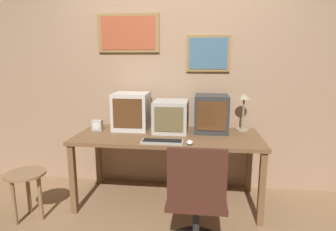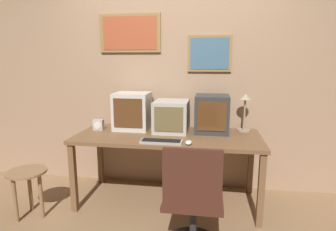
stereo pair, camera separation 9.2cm
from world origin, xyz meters
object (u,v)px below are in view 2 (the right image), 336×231
(desk_lamp, at_px, (245,105))
(side_stool, at_px, (27,181))
(keyboard_main, at_px, (161,142))
(office_chair, at_px, (193,207))
(monitor_right, at_px, (212,114))
(mouse_near_keyboard, at_px, (189,142))
(desk_clock, at_px, (98,125))
(monitor_left, at_px, (132,111))
(monitor_center, at_px, (171,116))

(desk_lamp, xyz_separation_m, side_stool, (-2.05, -0.78, -0.65))
(side_stool, bearing_deg, keyboard_main, 9.39)
(office_chair, bearing_deg, monitor_right, 82.57)
(side_stool, bearing_deg, mouse_near_keyboard, 7.47)
(keyboard_main, relative_size, mouse_near_keyboard, 3.78)
(desk_clock, bearing_deg, monitor_right, 4.78)
(monitor_left, bearing_deg, mouse_near_keyboard, -36.84)
(mouse_near_keyboard, distance_m, desk_lamp, 0.84)
(mouse_near_keyboard, xyz_separation_m, office_chair, (0.08, -0.47, -0.37))
(monitor_left, distance_m, desk_clock, 0.40)
(monitor_right, height_order, desk_clock, monitor_right)
(monitor_left, xyz_separation_m, monitor_right, (0.86, -0.00, -0.01))
(monitor_center, height_order, monitor_right, monitor_right)
(monitor_right, relative_size, side_stool, 0.84)
(mouse_near_keyboard, bearing_deg, office_chair, -80.70)
(mouse_near_keyboard, bearing_deg, monitor_left, 143.16)
(mouse_near_keyboard, bearing_deg, desk_lamp, 46.80)
(monitor_left, bearing_deg, monitor_center, -4.56)
(monitor_left, distance_m, desk_lamp, 1.21)
(monitor_center, bearing_deg, keyboard_main, -93.84)
(monitor_left, height_order, mouse_near_keyboard, monitor_left)
(office_chair, xyz_separation_m, side_stool, (-1.58, 0.27, -0.02))
(monitor_center, xyz_separation_m, desk_lamp, (0.77, 0.12, 0.12))
(keyboard_main, xyz_separation_m, desk_clock, (-0.77, 0.38, 0.04))
(monitor_left, height_order, monitor_center, monitor_left)
(monitor_left, distance_m, monitor_center, 0.44)
(monitor_right, distance_m, desk_lamp, 0.36)
(monitor_right, xyz_separation_m, office_chair, (-0.13, -0.96, -0.55))
(desk_clock, bearing_deg, office_chair, -38.21)
(monitor_right, height_order, desk_lamp, desk_lamp)
(monitor_center, height_order, side_stool, monitor_center)
(mouse_near_keyboard, bearing_deg, side_stool, -172.53)
(monitor_center, relative_size, desk_clock, 3.55)
(monitor_center, distance_m, monitor_right, 0.43)
(monitor_center, bearing_deg, monitor_right, 4.53)
(desk_clock, bearing_deg, keyboard_main, -26.49)
(office_chair, height_order, side_stool, office_chair)
(monitor_right, bearing_deg, side_stool, -157.96)
(monitor_left, relative_size, monitor_right, 1.03)
(monitor_left, bearing_deg, monitor_right, -0.09)
(desk_lamp, relative_size, office_chair, 0.45)
(desk_clock, relative_size, side_stool, 0.25)
(monitor_center, bearing_deg, desk_lamp, 9.03)
(keyboard_main, relative_size, desk_clock, 3.40)
(monitor_right, bearing_deg, monitor_left, 179.91)
(keyboard_main, distance_m, office_chair, 0.69)
(monitor_left, relative_size, office_chair, 0.45)
(monitor_center, relative_size, monitor_right, 1.04)
(keyboard_main, xyz_separation_m, desk_lamp, (0.80, 0.57, 0.27))
(monitor_right, distance_m, side_stool, 1.92)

